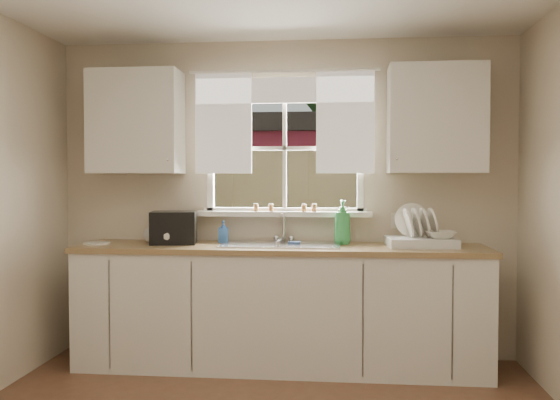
# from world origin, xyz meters

# --- Properties ---
(room_walls) EXTENTS (3.62, 4.02, 2.50)m
(room_walls) POSITION_xyz_m (0.00, -0.07, 1.24)
(room_walls) COLOR beige
(room_walls) RESTS_ON ground
(window) EXTENTS (1.38, 0.16, 1.06)m
(window) POSITION_xyz_m (0.00, 2.00, 1.49)
(window) COLOR white
(window) RESTS_ON room_walls
(curtains) EXTENTS (1.50, 0.03, 0.81)m
(curtains) POSITION_xyz_m (0.00, 1.95, 1.93)
(curtains) COLOR white
(curtains) RESTS_ON room_walls
(base_cabinets) EXTENTS (3.00, 0.62, 0.87)m
(base_cabinets) POSITION_xyz_m (0.00, 1.68, 0.43)
(base_cabinets) COLOR silver
(base_cabinets) RESTS_ON ground
(countertop) EXTENTS (3.04, 0.65, 0.04)m
(countertop) POSITION_xyz_m (0.00, 1.68, 0.89)
(countertop) COLOR olive
(countertop) RESTS_ON base_cabinets
(upper_cabinet_left) EXTENTS (0.70, 0.33, 0.80)m
(upper_cabinet_left) POSITION_xyz_m (-1.15, 1.82, 1.85)
(upper_cabinet_left) COLOR silver
(upper_cabinet_left) RESTS_ON room_walls
(upper_cabinet_right) EXTENTS (0.70, 0.33, 0.80)m
(upper_cabinet_right) POSITION_xyz_m (1.15, 1.82, 1.85)
(upper_cabinet_right) COLOR silver
(upper_cabinet_right) RESTS_ON room_walls
(wall_outlet) EXTENTS (0.08, 0.01, 0.12)m
(wall_outlet) POSITION_xyz_m (0.88, 1.99, 1.08)
(wall_outlet) COLOR beige
(wall_outlet) RESTS_ON room_walls
(sill_jars) EXTENTS (0.50, 0.04, 0.06)m
(sill_jars) POSITION_xyz_m (0.02, 1.94, 1.18)
(sill_jars) COLOR brown
(sill_jars) RESTS_ON window
(backyard) EXTENTS (20.00, 10.00, 6.13)m
(backyard) POSITION_xyz_m (0.58, 8.42, 3.46)
(backyard) COLOR #335421
(backyard) RESTS_ON ground
(sink) EXTENTS (0.88, 0.52, 0.40)m
(sink) POSITION_xyz_m (0.00, 1.71, 0.84)
(sink) COLOR #B7B7BC
(sink) RESTS_ON countertop
(dish_rack) EXTENTS (0.51, 0.40, 0.31)m
(dish_rack) POSITION_xyz_m (1.03, 1.73, 0.98)
(dish_rack) COLOR silver
(dish_rack) RESTS_ON countertop
(bowl) EXTENTS (0.25, 0.25, 0.05)m
(bowl) POSITION_xyz_m (1.17, 1.67, 1.00)
(bowl) COLOR white
(bowl) RESTS_ON dish_rack
(soap_bottle_a) EXTENTS (0.17, 0.17, 0.34)m
(soap_bottle_a) POSITION_xyz_m (0.46, 1.82, 1.08)
(soap_bottle_a) COLOR green
(soap_bottle_a) RESTS_ON countertop
(soap_bottle_b) EXTENTS (0.09, 0.09, 0.17)m
(soap_bottle_b) POSITION_xyz_m (-0.46, 1.83, 1.00)
(soap_bottle_b) COLOR #2F62B0
(soap_bottle_b) RESTS_ON countertop
(soap_bottle_c) EXTENTS (0.13, 0.13, 0.16)m
(soap_bottle_c) POSITION_xyz_m (-1.05, 1.87, 0.99)
(soap_bottle_c) COLOR beige
(soap_bottle_c) RESTS_ON countertop
(saucer) EXTENTS (0.20, 0.20, 0.01)m
(saucer) POSITION_xyz_m (-1.40, 1.64, 0.92)
(saucer) COLOR white
(saucer) RESTS_ON countertop
(cup) EXTENTS (0.16, 0.16, 0.10)m
(cup) POSITION_xyz_m (-0.85, 1.64, 0.96)
(cup) COLOR silver
(cup) RESTS_ON countertop
(black_appliance) EXTENTS (0.38, 0.35, 0.25)m
(black_appliance) POSITION_xyz_m (-0.83, 1.73, 1.03)
(black_appliance) COLOR black
(black_appliance) RESTS_ON countertop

